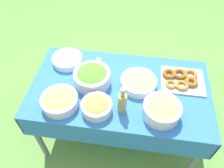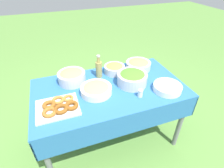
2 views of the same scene
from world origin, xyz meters
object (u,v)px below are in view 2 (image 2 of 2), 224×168
fruit_bowl (138,65)px  donut_platter (59,107)px  bread_bowl (72,76)px  salad_bowl (132,78)px  olive_oil_bottle (99,69)px  olive_bowl (114,68)px  pasta_bowl (96,89)px  plate_stack (167,88)px

fruit_bowl → donut_platter: bearing=22.2°
fruit_bowl → bread_bowl: bearing=1.3°
salad_bowl → bread_bowl: 0.61m
salad_bowl → olive_oil_bottle: 0.37m
olive_oil_bottle → fruit_bowl: size_ratio=0.89×
olive_bowl → salad_bowl: bearing=108.1°
pasta_bowl → donut_platter: size_ratio=0.80×
bread_bowl → pasta_bowl: bearing=124.7°
olive_oil_bottle → bread_bowl: olive_oil_bottle is taller
pasta_bowl → salad_bowl: bearing=-176.2°
bread_bowl → donut_platter: bearing=64.4°
pasta_bowl → donut_platter: (0.36, 0.10, -0.02)m
pasta_bowl → plate_stack: pasta_bowl is taller
olive_oil_bottle → olive_bowl: (-0.19, -0.03, -0.05)m
pasta_bowl → olive_oil_bottle: size_ratio=1.17×
salad_bowl → pasta_bowl: 0.38m
salad_bowl → pasta_bowl: size_ratio=1.02×
plate_stack → donut_platter: bearing=-5.0°
bread_bowl → fruit_bowl: bread_bowl is taller
olive_bowl → donut_platter: bearing=31.2°
pasta_bowl → donut_platter: 0.37m
pasta_bowl → plate_stack: 0.68m
fruit_bowl → olive_bowl: size_ratio=1.23×
donut_platter → fruit_bowl: bearing=-157.8°
fruit_bowl → olive_bowl: fruit_bowl is taller
plate_stack → bread_bowl: 0.95m
plate_stack → fruit_bowl: (0.08, -0.47, 0.02)m
salad_bowl → fruit_bowl: size_ratio=1.06×
pasta_bowl → donut_platter: bearing=15.6°
fruit_bowl → olive_bowl: 0.29m
salad_bowl → plate_stack: 0.35m
salad_bowl → pasta_bowl: salad_bowl is taller
salad_bowl → plate_stack: salad_bowl is taller
donut_platter → olive_oil_bottle: 0.60m
salad_bowl → bread_bowl: size_ratio=1.08×
plate_stack → fruit_bowl: bearing=-80.8°
olive_oil_bottle → fruit_bowl: bearing=-178.3°
donut_platter → plate_stack: 1.01m
donut_platter → salad_bowl: bearing=-170.4°
pasta_bowl → fruit_bowl: size_ratio=1.04×
pasta_bowl → bread_bowl: (0.18, -0.26, 0.02)m
fruit_bowl → olive_oil_bottle: bearing=1.7°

